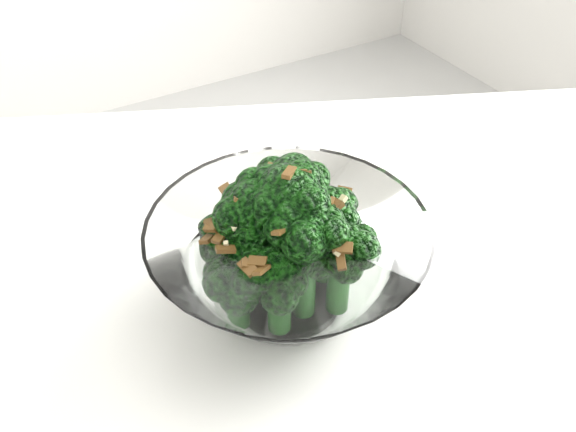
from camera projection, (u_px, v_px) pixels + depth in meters
table at (168, 417)px, 0.54m from camera, size 1.42×1.22×0.75m
broccoli_dish at (287, 255)px, 0.52m from camera, size 0.23×0.23×0.14m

